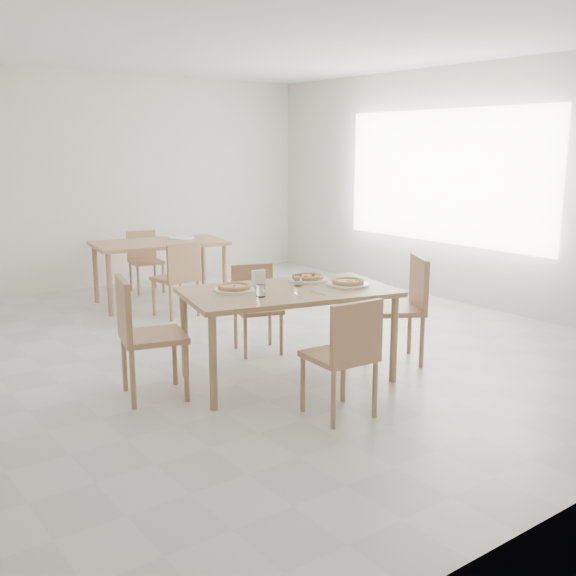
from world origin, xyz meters
TOP-DOWN VIEW (x-y plane):
  - room at (2.98, 0.30)m, footprint 7.28×7.00m
  - main_table at (-0.33, -1.00)m, footprint 1.82×1.28m
  - chair_south at (-0.49, -1.90)m, footprint 0.45×0.45m
  - chair_north at (-0.10, -0.18)m, footprint 0.49×0.49m
  - chair_west at (-1.46, -0.69)m, footprint 0.56×0.56m
  - chair_east at (0.76, -1.23)m, footprint 0.63×0.63m
  - plate_margherita at (-0.71, -0.80)m, footprint 0.32×0.32m
  - plate_mushroom at (0.15, -1.18)m, footprint 0.34×0.34m
  - plate_pepperoni at (0.02, -0.81)m, footprint 0.34×0.34m
  - pizza_margherita at (-0.71, -0.80)m, footprint 0.31×0.31m
  - pizza_mushroom at (0.15, -1.18)m, footprint 0.29×0.29m
  - pizza_pepperoni at (0.02, -0.81)m, footprint 0.34×0.34m
  - tumbler_a at (-0.66, -1.10)m, footprint 0.07×0.07m
  - tumbler_b at (-0.19, -0.94)m, footprint 0.07×0.07m
  - napkin_holder at (-0.45, -0.77)m, footprint 0.12×0.07m
  - fork_a at (-0.41, -1.23)m, footprint 0.08×0.18m
  - fork_b at (-0.24, -1.26)m, footprint 0.02×0.19m
  - second_table at (0.04, 2.10)m, footprint 1.64×1.10m
  - chair_back_s at (-0.10, 1.34)m, footprint 0.45×0.45m
  - chair_back_n at (0.19, 2.85)m, footprint 0.43×0.43m
  - plate_empty at (0.38, 2.19)m, footprint 0.32×0.32m

SIDE VIEW (x-z plane):
  - chair_back_n at x=0.19m, z-range 0.06..0.84m
  - chair_north at x=-0.10m, z-range 0.06..0.86m
  - chair_back_s at x=-0.10m, z-range 0.07..0.90m
  - chair_south at x=-0.49m, z-range 0.07..0.92m
  - chair_west at x=-1.46m, z-range 0.07..1.00m
  - chair_east at x=0.76m, z-range 0.07..1.01m
  - second_table at x=0.04m, z-range 0.29..1.04m
  - main_table at x=-0.33m, z-range 0.30..1.05m
  - fork_a at x=-0.41m, z-range 0.75..0.76m
  - fork_b at x=-0.24m, z-range 0.75..0.76m
  - plate_margherita at x=-0.71m, z-range 0.75..0.77m
  - plate_mushroom at x=0.15m, z-range 0.75..0.77m
  - plate_pepperoni at x=0.02m, z-range 0.75..0.77m
  - plate_empty at x=0.38m, z-range 0.75..0.77m
  - pizza_margherita at x=-0.71m, z-range 0.76..0.80m
  - pizza_mushroom at x=0.15m, z-range 0.76..0.80m
  - pizza_pepperoni at x=0.02m, z-range 0.77..0.80m
  - tumbler_b at x=-0.19m, z-range 0.75..0.84m
  - tumbler_a at x=-0.66m, z-range 0.75..0.84m
  - napkin_holder at x=-0.45m, z-range 0.75..0.88m
  - room at x=2.98m, z-range -2.00..5.00m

